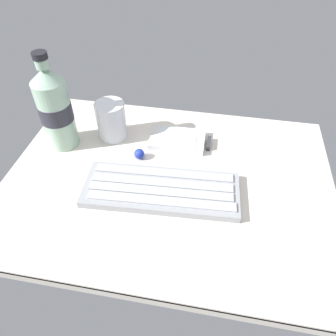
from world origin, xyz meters
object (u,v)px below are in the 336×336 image
juice_cup (112,122)px  water_bottle (55,108)px  trackball_mouse (139,154)px  handheld_device (180,140)px  keyboard (161,190)px

juice_cup → water_bottle: bearing=-156.7°
water_bottle → trackball_mouse: 19.33cm
juice_cup → trackball_mouse: size_ratio=3.86×
juice_cup → water_bottle: (-9.93, -4.28, 5.10)cm
handheld_device → trackball_mouse: 10.06cm
handheld_device → juice_cup: bearing=-178.7°
handheld_device → juice_cup: size_ratio=1.52×
handheld_device → trackball_mouse: trackball_mouse is taller
keyboard → juice_cup: juice_cup is taller
keyboard → trackball_mouse: trackball_mouse is taller
juice_cup → trackball_mouse: 10.18cm
juice_cup → trackball_mouse: bearing=-38.9°
keyboard → water_bottle: size_ratio=1.42×
juice_cup → trackball_mouse: (7.61, -6.15, -2.81)cm
juice_cup → trackball_mouse: juice_cup is taller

